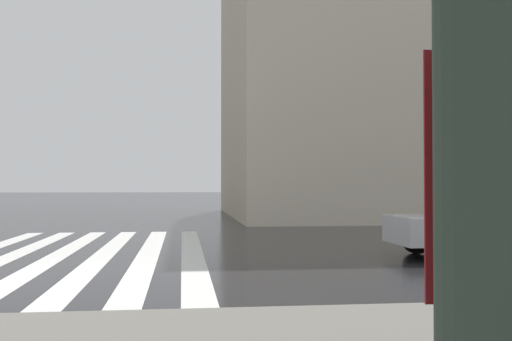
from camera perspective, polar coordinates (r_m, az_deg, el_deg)
The scene contains 3 objects.
zebra_crossing at distance 14.48m, azimuth -16.02°, elevation -7.59°, with size 13.00×5.50×0.01m.
haussmann_block_corner at distance 34.50m, azimuth 18.82°, elevation 11.56°, with size 15.14×24.52×18.85m.
car_silver at distance 14.38m, azimuth 20.80°, elevation -4.60°, with size 1.85×4.10×1.41m.
Camera 1 is at (-10.21, -3.45, 1.61)m, focal length 42.70 mm.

